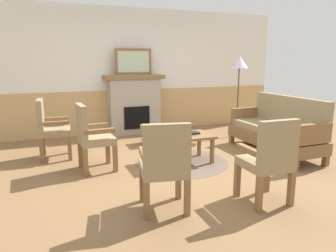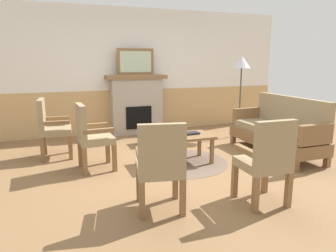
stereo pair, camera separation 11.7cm
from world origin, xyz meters
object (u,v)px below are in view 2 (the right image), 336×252
framed_picture (136,62)px  fireplace (136,104)px  floor_lamp_by_couch (242,67)px  armchair_by_window_left (51,126)px  couch (278,131)px  footstool (154,129)px  armchair_near_fireplace (91,134)px  armchair_front_left (266,158)px  book_on_table (192,133)px  armchair_front_center (161,163)px  coffee_table (182,139)px

framed_picture → fireplace: bearing=-90.0°
floor_lamp_by_couch → armchair_by_window_left: bearing=-176.2°
couch → footstool: size_ratio=4.50×
armchair_near_fireplace → armchair_front_left: same height
book_on_table → armchair_near_fireplace: armchair_near_fireplace is taller
book_on_table → armchair_front_center: (-1.02, -1.45, 0.08)m
fireplace → floor_lamp_by_couch: size_ratio=0.77×
framed_picture → footstool: framed_picture is taller
fireplace → armchair_front_center: 3.74m
couch → coffee_table: 1.75m
book_on_table → footstool: 1.26m
framed_picture → footstool: (0.09, -1.00, -1.28)m
fireplace → footstool: fireplace is taller
footstool → armchair_near_fireplace: (-1.31, -1.09, 0.25)m
armchair_by_window_left → armchair_near_fireplace: bearing=-56.8°
armchair_front_left → book_on_table: bearing=93.8°
fireplace → framed_picture: 0.91m
fireplace → book_on_table: 2.26m
fireplace → armchair_near_fireplace: (-1.23, -2.09, -0.11)m
couch → floor_lamp_by_couch: bearing=85.6°
fireplace → armchair_front_left: bearing=-83.7°
fireplace → armchair_front_center: (-0.70, -3.67, -0.11)m
armchair_by_window_left → floor_lamp_by_couch: size_ratio=0.58×
armchair_by_window_left → armchair_front_left: size_ratio=1.00×
floor_lamp_by_couch → couch: bearing=-94.4°
armchair_front_center → armchair_front_left: bearing=-12.6°
armchair_front_center → floor_lamp_by_couch: size_ratio=0.58×
fireplace → couch: fireplace is taller
coffee_table → floor_lamp_by_couch: size_ratio=0.57×
armchair_front_left → floor_lamp_by_couch: size_ratio=0.58×
coffee_table → armchair_near_fireplace: (-1.36, 0.16, 0.15)m
framed_picture → armchair_near_fireplace: size_ratio=0.82×
footstool → armchair_front_left: 2.96m
coffee_table → armchair_by_window_left: 2.15m
armchair_front_left → floor_lamp_by_couch: floor_lamp_by_couch is taller
coffee_table → armchair_near_fireplace: armchair_near_fireplace is taller
footstool → floor_lamp_by_couch: (1.90, -0.01, 1.17)m
book_on_table → floor_lamp_by_couch: (1.67, 1.22, 1.00)m
floor_lamp_by_couch → armchair_front_left: bearing=-118.0°
framed_picture → floor_lamp_by_couch: size_ratio=0.48×
footstool → armchair_by_window_left: 1.89m
coffee_table → armchair_front_center: (-0.84, -1.42, 0.15)m
framed_picture → book_on_table: bearing=-81.8°
fireplace → framed_picture: (0.00, 0.00, 0.91)m
footstool → armchair_by_window_left: (-1.86, -0.26, 0.25)m
coffee_table → armchair_front_center: 1.66m
armchair_front_left → framed_picture: bearing=96.3°
coffee_table → book_on_table: size_ratio=4.37×
armchair_front_center → floor_lamp_by_couch: floor_lamp_by_couch is taller
fireplace → framed_picture: size_ratio=1.62×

